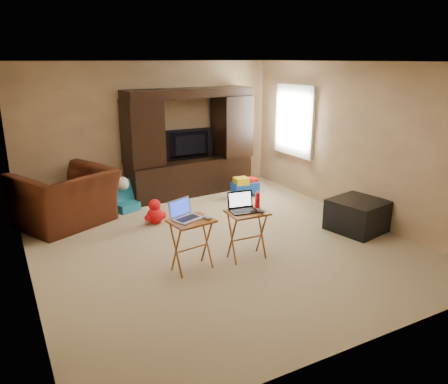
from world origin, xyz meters
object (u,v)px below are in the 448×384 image
entertainment_center (190,142)px  television (191,145)px  child_rocker (125,196)px  plush_toy (155,211)px  mouse_right (261,211)px  ottoman (358,215)px  mouse_left (208,217)px  laptop_right (244,203)px  tray_table_left (192,245)px  push_toy (245,186)px  recliner (66,198)px  tray_table_right (247,235)px  laptop_left (188,210)px  water_bottle (257,200)px

entertainment_center → television: size_ratio=2.41×
entertainment_center → child_rocker: size_ratio=4.80×
plush_toy → mouse_right: 2.10m
child_rocker → mouse_right: size_ratio=3.86×
ottoman → mouse_left: (-2.59, -0.08, 0.45)m
entertainment_center → plush_toy: 1.90m
laptop_right → child_rocker: bearing=116.0°
tray_table_left → mouse_right: 0.98m
television → mouse_left: size_ratio=7.61×
plush_toy → mouse_left: mouse_left is taller
push_toy → entertainment_center: bearing=147.4°
recliner → mouse_left: recliner is taller
recliner → tray_table_right: recliner is taller
entertainment_center → tray_table_left: 3.34m
recliner → push_toy: (3.26, -0.03, -0.25)m
child_rocker → mouse_left: bearing=-103.7°
push_toy → laptop_right: 2.80m
plush_toy → laptop_left: 1.80m
television → child_rocker: size_ratio=2.00×
tray_table_left → recliner: bearing=107.1°
plush_toy → laptop_right: bearing=-71.1°
ottoman → laptop_left: size_ratio=2.16×
recliner → laptop_left: (1.08, -2.31, 0.34)m
child_rocker → tray_table_left: size_ratio=0.77×
push_toy → water_bottle: 2.63m
tray_table_right → mouse_right: bearing=-40.4°
entertainment_center → tray_table_right: 3.16m
mouse_left → laptop_right: bearing=5.0°
entertainment_center → tray_table_right: entertainment_center is taller
laptop_right → mouse_left: size_ratio=2.54×
water_bottle → plush_toy: bearing=116.4°
push_toy → child_rocker: bearing=179.4°
push_toy → ottoman: (0.63, -2.31, 0.05)m
water_bottle → laptop_right: bearing=-166.0°
laptop_left → child_rocker: bearing=71.1°
television → laptop_right: (-0.58, -2.97, -0.19)m
mouse_left → plush_toy: bearing=91.9°
television → push_toy: bearing=143.4°
plush_toy → mouse_right: mouse_right is taller
tray_table_left → mouse_left: 0.41m
child_rocker → plush_toy: bearing=-94.5°
recliner → plush_toy: size_ratio=3.28×
plush_toy → water_bottle: (0.84, -1.69, 0.55)m
water_bottle → entertainment_center: bearing=83.4°
laptop_left → mouse_right: (0.93, -0.19, -0.10)m
entertainment_center → ottoman: size_ratio=3.30×
plush_toy → laptop_right: 1.94m
entertainment_center → mouse_right: (-0.41, -3.15, -0.33)m
plush_toy → ottoman: size_ratio=0.56×
mouse_left → mouse_right: (0.71, -0.09, -0.01)m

